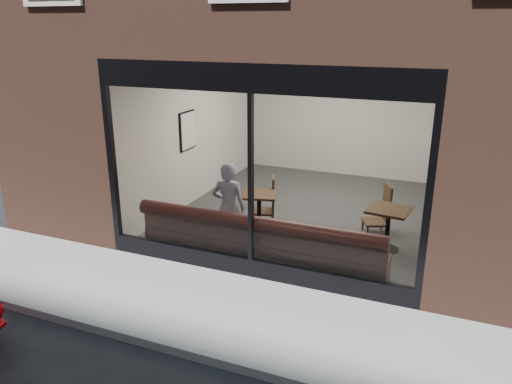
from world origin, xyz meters
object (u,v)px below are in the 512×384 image
at_px(banquette, 261,252).
at_px(cafe_chair_right, 375,222).
at_px(cafe_table_left, 259,194).
at_px(person, 229,208).
at_px(cafe_table_right, 389,210).
at_px(cafe_chair_left, 263,211).

relative_size(banquette, cafe_chair_right, 9.18).
bearing_deg(cafe_table_left, cafe_chair_right, 19.37).
xyz_separation_m(person, cafe_chair_right, (2.18, 1.66, -0.54)).
bearing_deg(cafe_table_right, cafe_table_left, -177.92).
bearing_deg(person, banquette, 147.59).
xyz_separation_m(banquette, cafe_chair_right, (1.48, 1.97, 0.01)).
height_order(cafe_table_right, cafe_chair_right, cafe_table_right).
distance_m(banquette, person, 0.95).
relative_size(cafe_table_left, cafe_chair_left, 1.49).
bearing_deg(cafe_table_left, cafe_chair_left, 101.14).
bearing_deg(banquette, person, 156.31).
xyz_separation_m(banquette, cafe_chair_left, (-0.63, 1.70, 0.01)).
relative_size(cafe_table_right, cafe_chair_right, 1.53).
xyz_separation_m(banquette, cafe_table_left, (-0.54, 1.26, 0.52)).
bearing_deg(cafe_table_right, person, -157.37).
distance_m(cafe_table_right, cafe_chair_right, 0.86).
height_order(banquette, person, person).
xyz_separation_m(cafe_table_left, cafe_chair_left, (-0.09, 0.44, -0.50)).
bearing_deg(cafe_chair_left, cafe_chair_right, 168.37).
bearing_deg(person, cafe_chair_left, -101.95).
bearing_deg(cafe_table_right, banquette, -142.93).
height_order(person, cafe_table_right, person).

